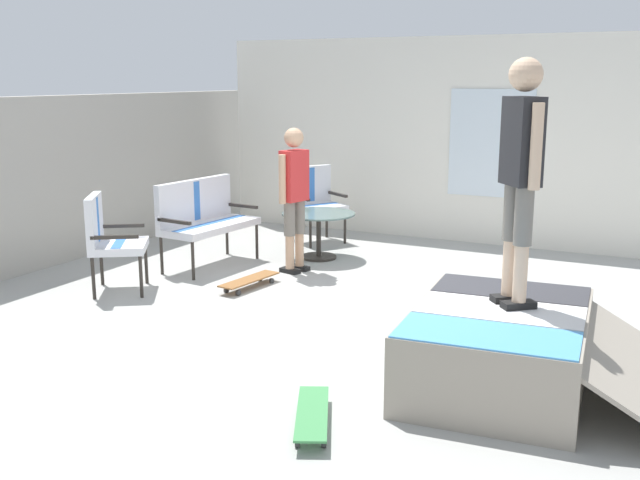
% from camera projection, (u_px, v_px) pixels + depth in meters
% --- Properties ---
extents(ground_plane, '(12.00, 12.00, 0.10)m').
position_uv_depth(ground_plane, '(344.00, 322.00, 7.00)').
color(ground_plane, '#A8A8A3').
extents(back_wall_cinderblock, '(9.00, 0.20, 1.99)m').
position_uv_depth(back_wall_cinderblock, '(27.00, 185.00, 8.52)').
color(back_wall_cinderblock, '#ADA89E').
rests_on(back_wall_cinderblock, ground_plane).
extents(house_facade, '(0.23, 6.00, 2.73)m').
position_uv_depth(house_facade, '(428.00, 139.00, 10.23)').
color(house_facade, white).
rests_on(house_facade, ground_plane).
extents(skate_ramp, '(1.84, 2.08, 0.58)m').
position_uv_depth(skate_ramp, '(503.00, 348.00, 5.38)').
color(skate_ramp, gray).
rests_on(skate_ramp, ground_plane).
extents(patio_bench, '(1.30, 0.67, 1.02)m').
position_uv_depth(patio_bench, '(203.00, 214.00, 8.80)').
color(patio_bench, '#2D2823').
rests_on(patio_bench, ground_plane).
extents(patio_chair_near_house, '(0.82, 0.80, 1.02)m').
position_uv_depth(patio_chair_near_house, '(315.00, 197.00, 10.11)').
color(patio_chair_near_house, '#2D2823').
rests_on(patio_chair_near_house, ground_plane).
extents(patio_chair_by_wall, '(0.82, 0.80, 1.02)m').
position_uv_depth(patio_chair_by_wall, '(107.00, 234.00, 7.69)').
color(patio_chair_by_wall, '#2D2823').
rests_on(patio_chair_by_wall, ground_plane).
extents(patio_table, '(0.90, 0.90, 0.57)m').
position_uv_depth(patio_table, '(319.00, 226.00, 9.18)').
color(patio_table, '#2D2823').
rests_on(patio_table, ground_plane).
extents(person_watching, '(0.47, 0.29, 1.65)m').
position_uv_depth(person_watching, '(294.00, 189.00, 8.43)').
color(person_watching, black).
rests_on(person_watching, ground_plane).
extents(person_skater, '(0.39, 0.36, 1.76)m').
position_uv_depth(person_skater, '(521.00, 163.00, 5.21)').
color(person_skater, black).
rests_on(person_skater, skate_ramp).
extents(skateboard_by_bench, '(0.82, 0.30, 0.10)m').
position_uv_depth(skateboard_by_bench, '(249.00, 280.00, 7.93)').
color(skateboard_by_bench, brown).
rests_on(skateboard_by_bench, ground_plane).
extents(skateboard_spare, '(0.81, 0.52, 0.10)m').
position_uv_depth(skateboard_spare, '(312.00, 414.00, 4.78)').
color(skateboard_spare, '#3F8C4C').
rests_on(skateboard_spare, ground_plane).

